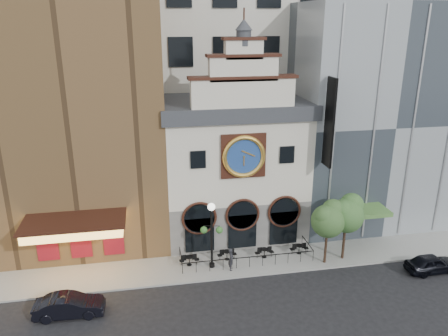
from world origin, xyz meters
TOP-DOWN VIEW (x-y plane):
  - ground at (0.00, 0.00)m, footprint 120.00×120.00m
  - sidewalk at (0.00, 2.50)m, footprint 44.00×5.00m
  - clock_building at (0.00, 7.82)m, footprint 12.60×8.78m
  - theater_building at (-13.00, 9.96)m, footprint 14.00×15.60m
  - retail_building at (12.99, 9.99)m, footprint 14.00×14.40m
  - office_tower at (0.00, 20.00)m, footprint 20.00×16.00m
  - cafe_railing at (0.00, 2.50)m, footprint 10.60×2.60m
  - bistro_0 at (-4.65, 2.36)m, footprint 1.58×0.68m
  - bistro_1 at (-1.54, 2.66)m, footprint 1.58×0.68m
  - bistro_2 at (1.55, 2.45)m, footprint 1.58×0.68m
  - bistro_3 at (4.58, 2.52)m, footprint 1.58×0.68m
  - car_right at (13.93, -1.78)m, footprint 4.26×1.82m
  - car_left at (-13.14, -2.22)m, footprint 4.58×1.67m
  - pedestrian at (-1.51, 1.12)m, footprint 0.55×0.73m
  - lamppost at (-2.92, 1.79)m, footprint 1.73×0.79m
  - tree_left at (6.18, 0.85)m, footprint 2.75×2.65m
  - tree_right at (7.89, 1.21)m, footprint 2.87×2.76m

SIDE VIEW (x-z plane):
  - ground at x=0.00m, z-range 0.00..0.00m
  - sidewalk at x=0.00m, z-range 0.00..0.15m
  - cafe_railing at x=0.00m, z-range 0.15..1.05m
  - bistro_0 at x=-4.65m, z-range 0.16..1.06m
  - bistro_1 at x=-1.54m, z-range 0.16..1.06m
  - bistro_2 at x=1.55m, z-range 0.16..1.06m
  - bistro_3 at x=4.58m, z-range 0.16..1.06m
  - car_right at x=13.93m, z-range 0.00..1.43m
  - car_left at x=-13.14m, z-range 0.00..1.50m
  - pedestrian at x=-1.51m, z-range 0.15..1.98m
  - lamppost at x=-2.92m, z-range 0.80..6.27m
  - tree_left at x=6.18m, z-range 1.39..6.69m
  - tree_right at x=7.89m, z-range 1.44..6.97m
  - clock_building at x=0.00m, z-range -2.64..16.01m
  - retail_building at x=12.99m, z-range 0.14..20.14m
  - theater_building at x=-13.00m, z-range 0.10..25.10m
  - office_tower at x=0.00m, z-range 0.00..40.00m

